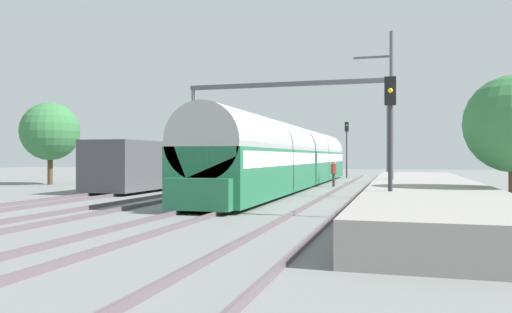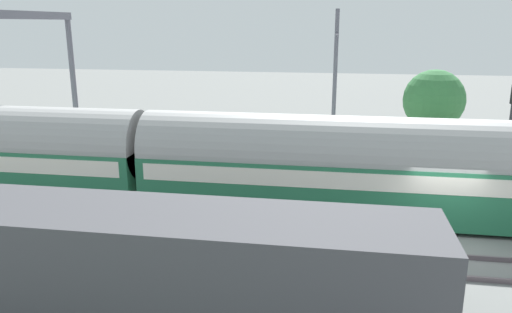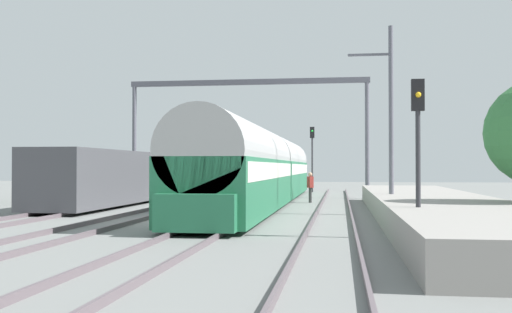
{
  "view_description": "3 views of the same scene",
  "coord_description": "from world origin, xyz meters",
  "px_view_note": "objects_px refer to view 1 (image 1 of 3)",
  "views": [
    {
      "loc": [
        8.54,
        -20.77,
        2.0
      ],
      "look_at": [
        1.94,
        2.41,
        2.0
      ],
      "focal_mm": 35.18,
      "sensor_mm": 36.0,
      "label": 1
    },
    {
      "loc": [
        -16.72,
        3.86,
        7.35
      ],
      "look_at": [
        -0.57,
        6.52,
        2.95
      ],
      "focal_mm": 34.98,
      "sensor_mm": 36.0,
      "label": 2
    },
    {
      "loc": [
        6.11,
        -21.91,
        2.05
      ],
      "look_at": [
        0.97,
        14.79,
        2.67
      ],
      "focal_mm": 42.41,
      "sensor_mm": 36.0,
      "label": 3
    }
  ],
  "objects_px": {
    "person_crossing": "(334,171)",
    "railway_signal_near": "(390,127)",
    "railway_signal_far": "(347,142)",
    "passenger_train": "(294,157)",
    "catenary_gantry": "(285,107)",
    "freight_car": "(160,165)"
  },
  "relations": [
    {
      "from": "passenger_train",
      "to": "railway_signal_far",
      "type": "distance_m",
      "value": 15.55
    },
    {
      "from": "railway_signal_near",
      "to": "catenary_gantry",
      "type": "xyz_separation_m",
      "value": [
        -8.29,
        22.03,
        2.94
      ]
    },
    {
      "from": "railway_signal_far",
      "to": "person_crossing",
      "type": "bearing_deg",
      "value": -87.82
    },
    {
      "from": "railway_signal_near",
      "to": "railway_signal_far",
      "type": "relative_size",
      "value": 0.86
    },
    {
      "from": "passenger_train",
      "to": "catenary_gantry",
      "type": "relative_size",
      "value": 2.05
    },
    {
      "from": "railway_signal_near",
      "to": "freight_car",
      "type": "bearing_deg",
      "value": 139.62
    },
    {
      "from": "railway_signal_far",
      "to": "catenary_gantry",
      "type": "bearing_deg",
      "value": -112.84
    },
    {
      "from": "passenger_train",
      "to": "person_crossing",
      "type": "bearing_deg",
      "value": 24.51
    },
    {
      "from": "person_crossing",
      "to": "railway_signal_near",
      "type": "relative_size",
      "value": 0.38
    },
    {
      "from": "passenger_train",
      "to": "catenary_gantry",
      "type": "bearing_deg",
      "value": 107.38
    },
    {
      "from": "railway_signal_near",
      "to": "railway_signal_far",
      "type": "height_order",
      "value": "railway_signal_far"
    },
    {
      "from": "railway_signal_far",
      "to": "catenary_gantry",
      "type": "xyz_separation_m",
      "value": [
        -3.86,
        -9.17,
        2.52
      ]
    },
    {
      "from": "passenger_train",
      "to": "freight_car",
      "type": "height_order",
      "value": "passenger_train"
    },
    {
      "from": "railway_signal_near",
      "to": "railway_signal_far",
      "type": "distance_m",
      "value": 31.51
    },
    {
      "from": "person_crossing",
      "to": "catenary_gantry",
      "type": "height_order",
      "value": "catenary_gantry"
    },
    {
      "from": "railway_signal_far",
      "to": "catenary_gantry",
      "type": "distance_m",
      "value": 10.26
    },
    {
      "from": "railway_signal_near",
      "to": "catenary_gantry",
      "type": "height_order",
      "value": "catenary_gantry"
    },
    {
      "from": "person_crossing",
      "to": "catenary_gantry",
      "type": "relative_size",
      "value": 0.11
    },
    {
      "from": "passenger_train",
      "to": "person_crossing",
      "type": "relative_size",
      "value": 18.99
    },
    {
      "from": "passenger_train",
      "to": "railway_signal_near",
      "type": "bearing_deg",
      "value": -68.14
    },
    {
      "from": "freight_car",
      "to": "railway_signal_far",
      "type": "relative_size",
      "value": 2.47
    },
    {
      "from": "passenger_train",
      "to": "person_crossing",
      "type": "height_order",
      "value": "passenger_train"
    }
  ]
}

